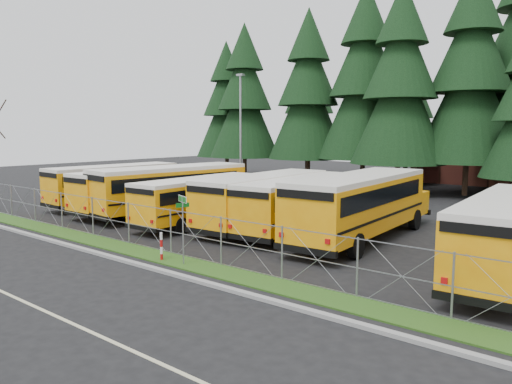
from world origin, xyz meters
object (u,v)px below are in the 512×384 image
bus_4 (268,201)px  bus_3 (205,201)px  bus_5 (302,205)px  light_standard (241,128)px  bus_2 (177,191)px  striped_bollard (161,247)px  street_sign (183,215)px  bus_6 (363,207)px  bus_1 (144,191)px  bus_0 (119,185)px  bus_east (512,237)px

bus_4 → bus_3: bearing=-158.0°
bus_5 → light_standard: size_ratio=1.09×
bus_2 → striped_bollard: (7.90, -7.87, -0.97)m
bus_4 → bus_5: bearing=1.6°
bus_5 → street_sign: 8.59m
striped_bollard → light_standard: (-12.90, 19.76, 4.90)m
bus_3 → bus_4: (3.37, 1.58, 0.13)m
bus_4 → light_standard: 16.80m
bus_3 → bus_6: bearing=10.0°
bus_1 → bus_3: bus_1 is taller
bus_5 → street_sign: size_ratio=3.93×
bus_6 → bus_4: bearing=179.8°
bus_5 → bus_6: bus_6 is taller
bus_2 → street_sign: bus_2 is taller
bus_0 → bus_4: bus_4 is taller
bus_1 → bus_east: bus_east is taller
bus_0 → light_standard: size_ratio=1.09×
street_sign → striped_bollard: bearing=-173.9°
bus_3 → striped_bollard: (4.45, -6.94, -0.74)m
bus_4 → bus_5: (2.14, 0.18, -0.03)m
bus_1 → bus_4: bus_4 is taller
bus_3 → light_standard: bearing=121.2°
bus_3 → striped_bollard: bus_3 is taller
bus_6 → street_sign: size_ratio=4.41×
bus_1 → bus_east: (22.19, -0.69, 0.08)m
bus_3 → bus_east: (16.15, -0.29, 0.16)m
bus_1 → bus_east: size_ratio=0.94×
bus_5 → bus_4: bearing=179.2°
bus_0 → bus_east: bus_east is taller
bus_5 → street_sign: bus_5 is taller
bus_4 → bus_5: size_ratio=1.02×
bus_3 → bus_east: bus_east is taller
bus_4 → street_sign: size_ratio=4.00×
bus_1 → striped_bollard: 12.83m
bus_6 → bus_east: size_ratio=1.08×
bus_3 → striped_bollard: size_ratio=8.52×
bus_6 → light_standard: bearing=144.2°
bus_east → street_sign: (-10.50, -6.52, 0.53)m
bus_2 → striped_bollard: size_ratio=9.96×
bus_4 → striped_bollard: bearing=-85.9°
bus_5 → striped_bollard: 8.80m
bus_1 → light_standard: size_ratio=1.07×
bus_2 → light_standard: bearing=119.5°
bus_0 → bus_east: (25.83, -1.32, 0.05)m
bus_1 → bus_6: (15.03, 1.54, 0.21)m
bus_east → bus_2: bearing=172.3°
bus_east → striped_bollard: 13.48m
bus_1 → bus_2: size_ratio=0.91×
bus_0 → bus_1: bus_0 is taller
bus_5 → bus_6: 3.49m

